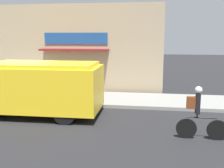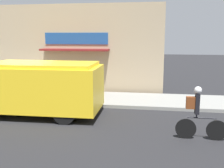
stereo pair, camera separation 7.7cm
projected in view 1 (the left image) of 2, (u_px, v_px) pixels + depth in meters
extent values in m
plane|color=#232326|center=(24.00, 105.00, 11.80)|extent=(70.00, 70.00, 0.00)
cube|color=gray|center=(37.00, 97.00, 13.08)|extent=(28.00, 2.65, 0.15)
cube|color=tan|center=(48.00, 49.00, 14.29)|extent=(12.48, 0.18, 4.73)
cube|color=#1E4C93|center=(76.00, 38.00, 13.85)|extent=(3.44, 0.05, 0.61)
cube|color=maroon|center=(74.00, 50.00, 13.62)|extent=(3.61, 0.72, 0.10)
cube|color=yellow|center=(44.00, 87.00, 10.07)|extent=(4.39, 2.22, 1.64)
cube|color=yellow|center=(43.00, 64.00, 9.92)|extent=(4.04, 2.05, 0.13)
cube|color=red|center=(29.00, 79.00, 11.51)|extent=(0.03, 0.44, 0.44)
cylinder|color=black|center=(1.00, 98.00, 11.41)|extent=(0.82, 0.27, 0.81)
cylinder|color=black|center=(78.00, 100.00, 10.95)|extent=(0.82, 0.27, 0.81)
cylinder|color=black|center=(65.00, 113.00, 9.16)|extent=(0.82, 0.27, 0.81)
cylinder|color=black|center=(217.00, 130.00, 7.75)|extent=(0.62, 0.05, 0.62)
cylinder|color=black|center=(186.00, 128.00, 7.89)|extent=(0.62, 0.05, 0.62)
cylinder|color=black|center=(202.00, 118.00, 7.76)|extent=(0.85, 0.05, 0.04)
cylinder|color=black|center=(197.00, 116.00, 7.77)|extent=(0.04, 0.04, 0.12)
cube|color=black|center=(198.00, 104.00, 7.70)|extent=(0.12, 0.20, 0.60)
sphere|color=white|center=(199.00, 90.00, 7.63)|extent=(0.22, 0.22, 0.22)
cube|color=brown|center=(191.00, 103.00, 7.73)|extent=(0.26, 0.14, 0.36)
cylinder|color=slate|center=(3.00, 86.00, 13.18)|extent=(0.55, 0.55, 0.82)
cylinder|color=black|center=(2.00, 78.00, 13.10)|extent=(0.57, 0.57, 0.04)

